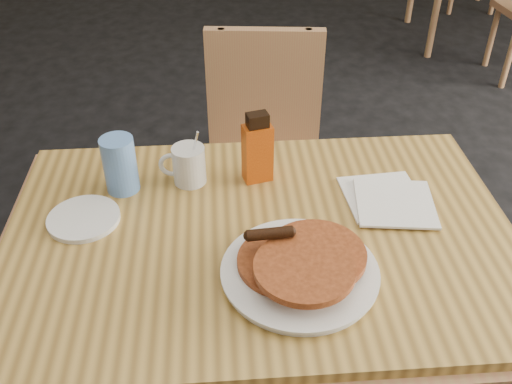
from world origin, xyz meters
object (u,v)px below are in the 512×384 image
at_px(main_table, 261,246).
at_px(coffee_mug, 188,164).
at_px(blue_tumbler, 120,165).
at_px(chair_main_far, 264,138).
at_px(pancake_plate, 300,267).
at_px(syrup_bottle, 257,150).

relative_size(main_table, coffee_mug, 8.17).
bearing_deg(blue_tumbler, chair_main_far, 59.90).
height_order(chair_main_far, blue_tumbler, blue_tumbler).
relative_size(main_table, pancake_plate, 3.85).
relative_size(chair_main_far, blue_tumbler, 6.36).
height_order(chair_main_far, coffee_mug, coffee_mug).
relative_size(coffee_mug, blue_tumbler, 1.08).
distance_m(main_table, pancake_plate, 0.17).
distance_m(main_table, syrup_bottle, 0.24).
xyz_separation_m(pancake_plate, coffee_mug, (-0.26, 0.33, 0.03)).
bearing_deg(chair_main_far, syrup_bottle, -90.91).
height_order(pancake_plate, blue_tumbler, blue_tumbler).
distance_m(main_table, chair_main_far, 0.78).
height_order(pancake_plate, coffee_mug, coffee_mug).
relative_size(pancake_plate, coffee_mug, 2.12).
xyz_separation_m(coffee_mug, syrup_bottle, (0.17, 0.01, 0.03)).
relative_size(syrup_bottle, blue_tumbler, 1.31).
xyz_separation_m(pancake_plate, blue_tumbler, (-0.41, 0.29, 0.05)).
bearing_deg(syrup_bottle, coffee_mug, 165.52).
xyz_separation_m(main_table, blue_tumbler, (-0.33, 0.16, 0.11)).
bearing_deg(chair_main_far, blue_tumbler, -118.83).
bearing_deg(coffee_mug, syrup_bottle, -15.21).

